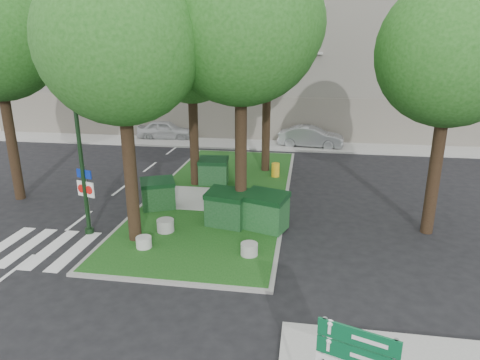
% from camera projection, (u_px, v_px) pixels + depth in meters
% --- Properties ---
extents(ground, '(120.00, 120.00, 0.00)m').
position_uv_depth(ground, '(151.00, 281.00, 12.75)').
color(ground, black).
rests_on(ground, ground).
extents(median_island, '(6.00, 16.00, 0.12)m').
position_uv_depth(median_island, '(221.00, 193.00, 20.19)').
color(median_island, '#154614').
rests_on(median_island, ground).
extents(median_kerb, '(6.30, 16.30, 0.10)m').
position_uv_depth(median_kerb, '(221.00, 193.00, 20.19)').
color(median_kerb, gray).
rests_on(median_kerb, ground).
extents(building_sidewalk, '(42.00, 3.00, 0.12)m').
position_uv_depth(building_sidewalk, '(243.00, 144.00, 30.15)').
color(building_sidewalk, '#999993').
rests_on(building_sidewalk, ground).
extents(zebra_crossing, '(5.00, 3.00, 0.01)m').
position_uv_depth(zebra_crossing, '(63.00, 250.00, 14.72)').
color(zebra_crossing, silver).
rests_on(zebra_crossing, ground).
extents(apartment_building, '(41.00, 12.00, 16.00)m').
position_uv_depth(apartment_building, '(257.00, 29.00, 34.82)').
color(apartment_building, beige).
rests_on(apartment_building, ground).
extents(tree_median_near_left, '(5.20, 5.20, 10.53)m').
position_uv_depth(tree_median_near_left, '(122.00, 25.00, 13.16)').
color(tree_median_near_left, black).
rests_on(tree_median_near_left, ground).
extents(tree_median_near_right, '(5.60, 5.60, 11.46)m').
position_uv_depth(tree_median_near_right, '(244.00, 6.00, 14.32)').
color(tree_median_near_right, black).
rests_on(tree_median_near_right, ground).
extents(tree_median_mid, '(4.80, 4.80, 9.99)m').
position_uv_depth(tree_median_mid, '(193.00, 39.00, 19.31)').
color(tree_median_mid, black).
rests_on(tree_median_mid, ground).
extents(tree_median_far, '(5.80, 5.80, 11.93)m').
position_uv_depth(tree_median_far, '(270.00, 12.00, 21.25)').
color(tree_median_far, black).
rests_on(tree_median_far, ground).
extents(tree_street_right, '(5.00, 5.00, 10.06)m').
position_uv_depth(tree_street_right, '(456.00, 37.00, 14.05)').
color(tree_street_right, black).
rests_on(tree_street_right, ground).
extents(dumpster_a, '(1.67, 1.46, 1.29)m').
position_uv_depth(dumpster_a, '(158.00, 194.00, 18.02)').
color(dumpster_a, '#0E3411').
rests_on(dumpster_a, median_island).
extents(dumpster_b, '(1.51, 1.11, 1.34)m').
position_uv_depth(dumpster_b, '(214.00, 171.00, 21.19)').
color(dumpster_b, '#113A17').
rests_on(dumpster_b, median_island).
extents(dumpster_c, '(1.70, 1.35, 1.41)m').
position_uv_depth(dumpster_c, '(227.00, 208.00, 16.30)').
color(dumpster_c, '#103716').
rests_on(dumpster_c, median_island).
extents(dumpster_d, '(1.83, 1.55, 1.45)m').
position_uv_depth(dumpster_d, '(266.00, 211.00, 15.94)').
color(dumpster_d, '#15441B').
rests_on(dumpster_d, median_island).
extents(bollard_left, '(0.64, 0.64, 0.46)m').
position_uv_depth(bollard_left, '(166.00, 225.00, 15.84)').
color(bollard_left, gray).
rests_on(bollard_left, median_island).
extents(bollard_right, '(0.57, 0.57, 0.41)m').
position_uv_depth(bollard_right, '(249.00, 249.00, 14.06)').
color(bollard_right, '#989893').
rests_on(bollard_right, median_island).
extents(bollard_mid, '(0.53, 0.53, 0.38)m').
position_uv_depth(bollard_mid, '(144.00, 242.00, 14.59)').
color(bollard_mid, '#AFB0AA').
rests_on(bollard_mid, median_island).
extents(litter_bin, '(0.41, 0.41, 0.72)m').
position_uv_depth(litter_bin, '(275.00, 170.00, 22.41)').
color(litter_bin, gold).
rests_on(litter_bin, median_island).
extents(street_lamp, '(0.47, 0.47, 5.89)m').
position_uv_depth(street_lamp, '(78.00, 136.00, 14.91)').
color(street_lamp, black).
rests_on(street_lamp, ground).
extents(traffic_sign_pole, '(0.76, 0.28, 2.62)m').
position_uv_depth(traffic_sign_pole, '(87.00, 190.00, 15.58)').
color(traffic_sign_pole, slate).
rests_on(traffic_sign_pole, ground).
extents(car_white, '(4.26, 1.89, 1.43)m').
position_uv_depth(car_white, '(166.00, 130.00, 31.79)').
color(car_white, silver).
rests_on(car_white, ground).
extents(car_silver, '(4.54, 2.02, 1.45)m').
position_uv_depth(car_silver, '(311.00, 137.00, 29.27)').
color(car_silver, gray).
rests_on(car_silver, ground).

